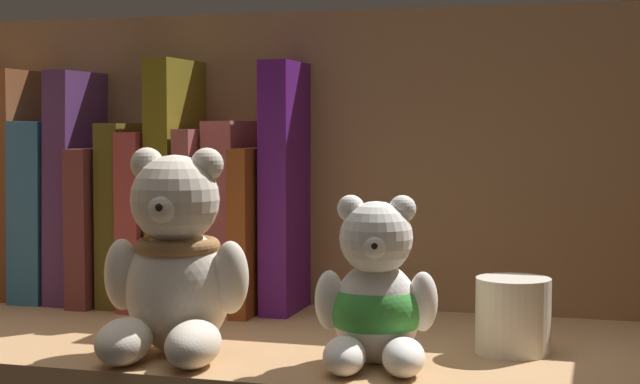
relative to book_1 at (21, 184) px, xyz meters
The scene contains 16 objects.
shelf_board 37.34cm from the book_1, 20.71° to the right, with size 76.19×30.07×2.00cm, color tan.
shelf_back_panel 33.01cm from the book_1, ahead, with size 78.59×1.20×31.12cm, color #926A47.
book_1 is the anchor object (origin of this frame).
book_2 4.73cm from the book_1, ahead, with size 3.57×12.07×18.32cm, color teal.
book_3 7.43cm from the book_1, ahead, with size 2.58×11.83×23.33cm, color #512C63.
book_4 11.03cm from the book_1, ahead, with size 2.28×14.34×15.65cm, color brown.
book_5 13.38cm from the book_1, ahead, with size 2.46×12.20×18.13cm, color brown.
book_6 16.23cm from the book_1, ahead, with size 2.31×14.92×17.26cm, color #A63E3E.
book_7 18.77cm from the book_1, ahead, with size 2.52×13.71×24.27cm, color brown.
book_8 21.55cm from the book_1, ahead, with size 1.74×14.06×17.56cm, color #974B4B.
book_9 24.31cm from the book_1, ahead, with size 3.05×9.83×18.33cm, color #BC5D5D.
book_10 27.29cm from the book_1, ahead, with size 1.77×14.78×15.78cm, color brown.
book_11 29.73cm from the book_1, ahead, with size 2.79×10.52×23.96cm, color #50156C.
teddy_bear_larger 34.58cm from the book_1, 37.76° to the right, with size 11.93×12.22×16.20cm.
teddy_bear_smaller 47.84cm from the book_1, 24.93° to the right, with size 9.46×10.11×12.74cm.
pillar_candle 54.80cm from the book_1, 14.08° to the right, with size 5.89×5.89×5.96cm, color silver.
Camera 1 is at (26.41, -79.22, 19.94)cm, focal length 55.77 mm.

